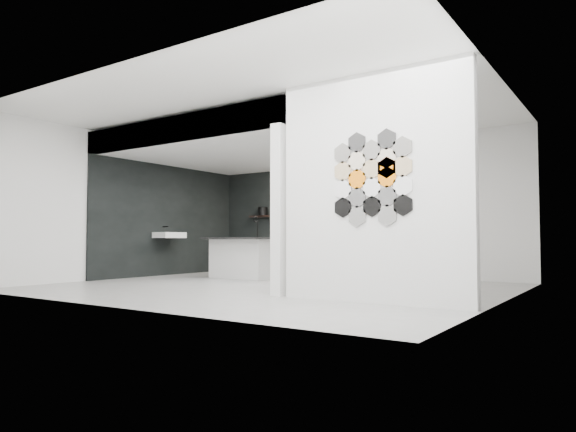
{
  "coord_description": "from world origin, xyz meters",
  "views": [
    {
      "loc": [
        4.84,
        -6.72,
        0.77
      ],
      "look_at": [
        0.1,
        0.3,
        1.15
      ],
      "focal_mm": 32.0,
      "sensor_mm": 36.0,
      "label": 1
    }
  ],
  "objects_px": {
    "utensil_cup": "(277,213)",
    "kitchen_island": "(241,257)",
    "stockpot": "(263,211)",
    "kettle": "(333,210)",
    "partition_panel": "(373,187)",
    "bottle_dark": "(303,210)",
    "glass_vase": "(359,209)",
    "glass_bowl": "(359,210)",
    "wall_basin": "(170,235)"
  },
  "relations": [
    {
      "from": "utensil_cup",
      "to": "kitchen_island",
      "type": "bearing_deg",
      "value": -77.27
    },
    {
      "from": "stockpot",
      "to": "kettle",
      "type": "distance_m",
      "value": 1.87
    },
    {
      "from": "partition_panel",
      "to": "kettle",
      "type": "distance_m",
      "value": 4.71
    },
    {
      "from": "utensil_cup",
      "to": "stockpot",
      "type": "bearing_deg",
      "value": 180.0
    },
    {
      "from": "partition_panel",
      "to": "kitchen_island",
      "type": "xyz_separation_m",
      "value": [
        -3.78,
        2.11,
        -0.99
      ]
    },
    {
      "from": "stockpot",
      "to": "bottle_dark",
      "type": "bearing_deg",
      "value": 0.0
    },
    {
      "from": "glass_vase",
      "to": "kettle",
      "type": "bearing_deg",
      "value": 180.0
    },
    {
      "from": "partition_panel",
      "to": "stockpot",
      "type": "bearing_deg",
      "value": 139.77
    },
    {
      "from": "kettle",
      "to": "glass_bowl",
      "type": "relative_size",
      "value": 1.25
    },
    {
      "from": "stockpot",
      "to": "kettle",
      "type": "xyz_separation_m",
      "value": [
        1.87,
        0.0,
        -0.02
      ]
    },
    {
      "from": "kitchen_island",
      "to": "kettle",
      "type": "height_order",
      "value": "kettle"
    },
    {
      "from": "glass_bowl",
      "to": "stockpot",
      "type": "bearing_deg",
      "value": 180.0
    },
    {
      "from": "kitchen_island",
      "to": "kettle",
      "type": "relative_size",
      "value": 9.45
    },
    {
      "from": "partition_panel",
      "to": "utensil_cup",
      "type": "relative_size",
      "value": 29.49
    },
    {
      "from": "wall_basin",
      "to": "glass_bowl",
      "type": "xyz_separation_m",
      "value": [
        3.39,
        2.07,
        0.52
      ]
    },
    {
      "from": "glass_vase",
      "to": "bottle_dark",
      "type": "distance_m",
      "value": 1.39
    },
    {
      "from": "wall_basin",
      "to": "utensil_cup",
      "type": "relative_size",
      "value": 6.32
    },
    {
      "from": "wall_basin",
      "to": "utensil_cup",
      "type": "distance_m",
      "value": 2.49
    },
    {
      "from": "bottle_dark",
      "to": "utensil_cup",
      "type": "relative_size",
      "value": 1.71
    },
    {
      "from": "stockpot",
      "to": "partition_panel",
      "type": "bearing_deg",
      "value": -40.23
    },
    {
      "from": "glass_bowl",
      "to": "wall_basin",
      "type": "bearing_deg",
      "value": -148.65
    },
    {
      "from": "glass_vase",
      "to": "utensil_cup",
      "type": "relative_size",
      "value": 1.44
    },
    {
      "from": "kettle",
      "to": "utensil_cup",
      "type": "distance_m",
      "value": 1.48
    },
    {
      "from": "wall_basin",
      "to": "glass_bowl",
      "type": "bearing_deg",
      "value": 31.35
    },
    {
      "from": "kettle",
      "to": "glass_bowl",
      "type": "bearing_deg",
      "value": -15.51
    },
    {
      "from": "kitchen_island",
      "to": "stockpot",
      "type": "distance_m",
      "value": 2.17
    },
    {
      "from": "glass_vase",
      "to": "stockpot",
      "type": "bearing_deg",
      "value": 180.0
    },
    {
      "from": "glass_vase",
      "to": "wall_basin",
      "type": "bearing_deg",
      "value": -148.65
    },
    {
      "from": "kettle",
      "to": "glass_bowl",
      "type": "xyz_separation_m",
      "value": [
        0.62,
        0.0,
        -0.02
      ]
    },
    {
      "from": "partition_panel",
      "to": "bottle_dark",
      "type": "height_order",
      "value": "partition_panel"
    },
    {
      "from": "wall_basin",
      "to": "partition_panel",
      "type": "bearing_deg",
      "value": -18.23
    },
    {
      "from": "utensil_cup",
      "to": "wall_basin",
      "type": "bearing_deg",
      "value": -122.01
    },
    {
      "from": "kitchen_island",
      "to": "glass_bowl",
      "type": "xyz_separation_m",
      "value": [
        1.7,
        1.76,
        0.96
      ]
    },
    {
      "from": "partition_panel",
      "to": "stockpot",
      "type": "xyz_separation_m",
      "value": [
        -4.57,
        3.87,
        0.01
      ]
    },
    {
      "from": "stockpot",
      "to": "utensil_cup",
      "type": "bearing_deg",
      "value": 0.0
    },
    {
      "from": "bottle_dark",
      "to": "utensil_cup",
      "type": "height_order",
      "value": "bottle_dark"
    },
    {
      "from": "stockpot",
      "to": "glass_vase",
      "type": "height_order",
      "value": "stockpot"
    },
    {
      "from": "kettle",
      "to": "utensil_cup",
      "type": "bearing_deg",
      "value": 164.49
    },
    {
      "from": "wall_basin",
      "to": "bottle_dark",
      "type": "bearing_deg",
      "value": 45.97
    },
    {
      "from": "wall_basin",
      "to": "glass_vase",
      "type": "relative_size",
      "value": 4.4
    },
    {
      "from": "stockpot",
      "to": "utensil_cup",
      "type": "height_order",
      "value": "stockpot"
    },
    {
      "from": "partition_panel",
      "to": "glass_bowl",
      "type": "distance_m",
      "value": 4.39
    },
    {
      "from": "partition_panel",
      "to": "glass_vase",
      "type": "relative_size",
      "value": 20.52
    },
    {
      "from": "kitchen_island",
      "to": "stockpot",
      "type": "bearing_deg",
      "value": 118.6
    },
    {
      "from": "stockpot",
      "to": "utensil_cup",
      "type": "relative_size",
      "value": 2.44
    },
    {
      "from": "wall_basin",
      "to": "utensil_cup",
      "type": "height_order",
      "value": "utensil_cup"
    },
    {
      "from": "stockpot",
      "to": "bottle_dark",
      "type": "relative_size",
      "value": 1.42
    },
    {
      "from": "partition_panel",
      "to": "bottle_dark",
      "type": "distance_m",
      "value": 5.19
    },
    {
      "from": "glass_bowl",
      "to": "glass_vase",
      "type": "relative_size",
      "value": 0.97
    },
    {
      "from": "wall_basin",
      "to": "bottle_dark",
      "type": "xyz_separation_m",
      "value": [
        2.0,
        2.07,
        0.55
      ]
    }
  ]
}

